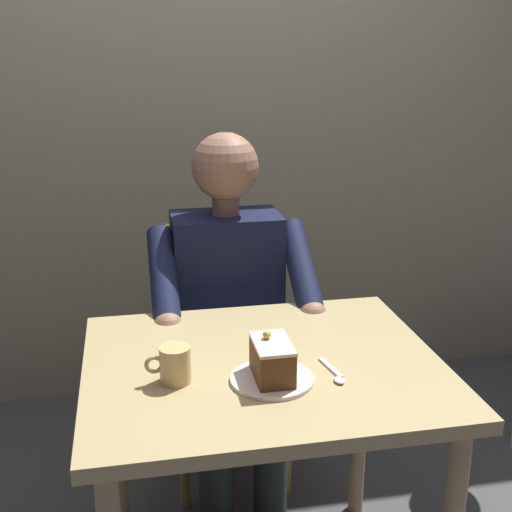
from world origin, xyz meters
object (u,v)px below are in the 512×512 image
Objects in this scene: seated_person at (231,315)px; dessert_spoon at (335,374)px; chair at (224,338)px; cake_slice at (274,359)px; dining_table at (263,398)px; coffee_cup at (174,364)px.

seated_person is 0.67m from dessert_spoon.
cake_slice is at bearing 90.26° from chair.
dining_table is 0.53m from seated_person.
coffee_cup is at bearing -6.92° from dessert_spoon.
seated_person is at bearing -89.67° from cake_slice.
dessert_spoon is at bearing 177.91° from cake_slice.
dining_table is at bearing -164.41° from coffee_cup.
coffee_cup is (0.23, 0.60, 0.14)m from seated_person.
dessert_spoon is (-0.15, 0.01, -0.05)m from cake_slice.
chair reaches higher than cake_slice.
chair reaches higher than dining_table.
seated_person is 8.81× the size of dessert_spoon.
chair reaches higher than coffee_cup.
dining_table is 6.30× the size of dessert_spoon.
dining_table is at bearing -87.98° from cake_slice.
seated_person is 0.65m from coffee_cup.
dessert_spoon is (-0.38, 0.05, -0.04)m from coffee_cup.
coffee_cup is (0.23, -0.04, -0.01)m from cake_slice.
cake_slice is at bearing 90.33° from seated_person.
seated_person is (0.00, 0.17, 0.16)m from chair.
seated_person reaches higher than chair.
coffee_cup is (0.23, 0.77, 0.30)m from chair.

